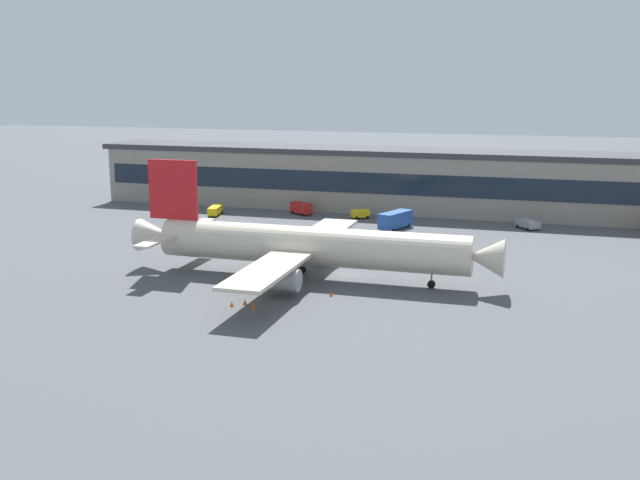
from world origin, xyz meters
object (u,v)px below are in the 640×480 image
Objects in this scene: fuel_truck at (396,219)px; traffic_cone_0 at (253,306)px; pushback_tractor at (528,224)px; traffic_cone_3 at (232,304)px; crew_van at (301,208)px; belt_loader at (215,210)px; traffic_cone_2 at (331,294)px; baggage_tug at (361,213)px; traffic_cone_1 at (245,302)px; airliner at (306,246)px.

fuel_truck reaches higher than traffic_cone_0.
traffic_cone_3 is at bearing -118.35° from pushback_tractor.
belt_loader is at bearing -159.74° from crew_van.
traffic_cone_2 is at bearing -67.89° from crew_van.
pushback_tractor is (47.49, -2.29, -0.41)m from crew_van.
crew_van reaches higher than baggage_tug.
baggage_tug is at bearing 9.79° from belt_loader.
traffic_cone_2 is at bearing -79.92° from baggage_tug.
crew_van is at bearing 102.15° from traffic_cone_1.
airliner is 17.45m from traffic_cone_3.
fuel_truck is at bearing -4.60° from belt_loader.
traffic_cone_0 is 2.05m from traffic_cone_1.
baggage_tug reaches higher than traffic_cone_3.
pushback_tractor is 60.94m from traffic_cone_2.
traffic_cone_0 is at bearing -96.63° from airliner.
fuel_truck is at bearing 91.14° from traffic_cone_2.
crew_van is 1.35× the size of baggage_tug.
belt_loader is at bearing 128.25° from traffic_cone_2.
crew_van is 7.59× the size of traffic_cone_0.
traffic_cone_1 is 1.79m from traffic_cone_3.
belt_loader reaches higher than traffic_cone_0.
baggage_tug is 5.73× the size of traffic_cone_1.
crew_van reaches higher than belt_loader.
traffic_cone_1 is (-3.54, -14.91, -4.54)m from airliner.
traffic_cone_1 is (-8.67, -55.81, -1.53)m from fuel_truck.
baggage_tug is (-4.09, 49.44, -3.81)m from airliner.
airliner is 10.32× the size of pushback_tractor.
traffic_cone_0 reaches higher than traffic_cone_2.
traffic_cone_0 is (-31.73, -64.31, -0.68)m from pushback_tractor.
belt_loader is at bearing -170.21° from baggage_tug.
fuel_truck is 56.50m from traffic_cone_1.
airliner reaches higher than belt_loader.
crew_van is 66.92m from traffic_cone_1.
traffic_cone_0 is 1.02× the size of traffic_cone_1.
baggage_tug reaches higher than traffic_cone_1.
pushback_tractor is 7.38× the size of traffic_cone_0.
belt_loader reaches higher than baggage_tug.
crew_van is 47.54m from pushback_tractor.
baggage_tug reaches higher than traffic_cone_0.
belt_loader is 64.90m from pushback_tractor.
pushback_tractor is at bearing 16.48° from fuel_truck.
airliner is at bearing 76.65° from traffic_cone_1.
baggage_tug is at bearing 177.94° from pushback_tractor.
airliner reaches higher than traffic_cone_2.
airliner is 15.98m from traffic_cone_1.
crew_van is (-17.62, 50.50, -3.44)m from airliner.
pushback_tractor is at bearing -2.06° from baggage_tug.
airliner is 16.83m from traffic_cone_0.
baggage_tug is 64.35m from traffic_cone_1.
traffic_cone_1 is at bearing 144.49° from traffic_cone_0.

